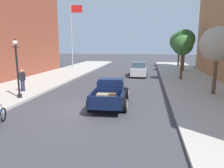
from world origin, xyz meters
TOP-DOWN VIEW (x-y plane):
  - ground_plane at (0.00, 0.00)m, footprint 140.00×140.00m
  - hotrod_truck_navy at (0.88, 1.18)m, footprint 2.39×5.02m
  - car_background_silver at (2.00, 13.07)m, footprint 1.96×4.35m
  - pedestrian_sidewalk_left at (-6.12, 2.80)m, footprint 0.53×0.22m
  - street_lamp_near at (-5.23, 1.02)m, footprint 0.50×0.32m
  - flagpole at (-7.67, 17.91)m, footprint 1.74×0.16m
  - street_tree_nearest at (7.71, 4.32)m, footprint 2.38×2.38m
  - street_tree_second at (6.38, 10.71)m, footprint 2.01×2.01m
  - street_tree_third at (7.66, 17.96)m, footprint 2.63×2.63m
  - street_tree_farthest at (7.91, 24.75)m, footprint 3.14×3.14m

SIDE VIEW (x-z plane):
  - ground_plane at x=0.00m, z-range 0.00..0.00m
  - hotrod_truck_navy at x=0.88m, z-range -0.04..1.54m
  - car_background_silver at x=2.00m, z-range -0.06..1.59m
  - pedestrian_sidewalk_left at x=-6.12m, z-range 0.26..1.91m
  - street_lamp_near at x=-5.23m, z-range 0.46..4.31m
  - street_tree_second at x=6.38m, z-range 1.31..5.74m
  - street_tree_nearest at x=7.71m, z-range 1.28..5.97m
  - street_tree_farthest at x=7.91m, z-range 1.33..6.85m
  - street_tree_third at x=7.66m, z-range 1.52..6.94m
  - flagpole at x=-7.67m, z-range 1.19..10.35m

